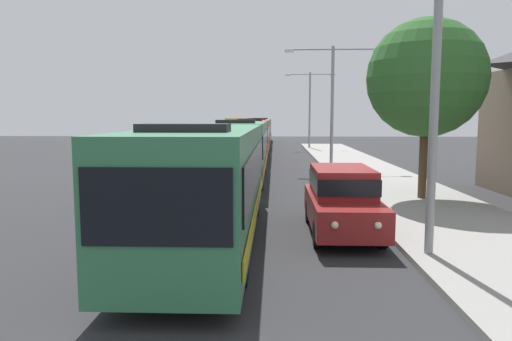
% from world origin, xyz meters
% --- Properties ---
extents(bus_lead, '(2.58, 11.62, 3.21)m').
position_xyz_m(bus_lead, '(-1.30, 10.50, 1.69)').
color(bus_lead, '#33724C').
rests_on(bus_lead, ground_plane).
extents(bus_second_in_line, '(2.58, 11.74, 3.21)m').
position_xyz_m(bus_second_in_line, '(-1.30, 22.95, 1.69)').
color(bus_second_in_line, '#33724C').
rests_on(bus_second_in_line, ground_plane).
extents(bus_middle, '(2.58, 11.61, 3.21)m').
position_xyz_m(bus_middle, '(-1.30, 35.35, 1.69)').
color(bus_middle, maroon).
rests_on(bus_middle, ground_plane).
extents(bus_fourth_in_line, '(2.58, 11.83, 3.21)m').
position_xyz_m(bus_fourth_in_line, '(-1.30, 48.37, 1.69)').
color(bus_fourth_in_line, '#33724C').
rests_on(bus_fourth_in_line, ground_plane).
extents(bus_rear, '(2.58, 11.16, 3.21)m').
position_xyz_m(bus_rear, '(-1.30, 61.48, 1.69)').
color(bus_rear, '#33724C').
rests_on(bus_rear, ground_plane).
extents(white_suv, '(1.86, 4.93, 1.90)m').
position_xyz_m(white_suv, '(2.40, 11.38, 1.03)').
color(white_suv, maroon).
rests_on(white_suv, ground_plane).
extents(box_truck_oncoming, '(2.35, 7.94, 3.15)m').
position_xyz_m(box_truck_oncoming, '(-4.60, 60.08, 1.71)').
color(box_truck_oncoming, maroon).
rests_on(box_truck_oncoming, ground_plane).
extents(streetlamp_near, '(6.40, 0.28, 8.43)m').
position_xyz_m(streetlamp_near, '(4.10, 8.88, 5.33)').
color(streetlamp_near, gray).
rests_on(streetlamp_near, sidewalk).
extents(streetlamp_mid, '(6.07, 0.28, 7.59)m').
position_xyz_m(streetlamp_mid, '(4.10, 28.45, 4.86)').
color(streetlamp_mid, gray).
rests_on(streetlamp_mid, sidewalk).
extents(streetlamp_far, '(5.14, 0.28, 7.76)m').
position_xyz_m(streetlamp_far, '(4.10, 48.01, 4.89)').
color(streetlamp_far, gray).
rests_on(streetlamp_far, sidewalk).
extents(roadside_tree, '(4.57, 4.57, 6.98)m').
position_xyz_m(roadside_tree, '(6.32, 16.76, 4.83)').
color(roadside_tree, '#4C3823').
rests_on(roadside_tree, sidewalk).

